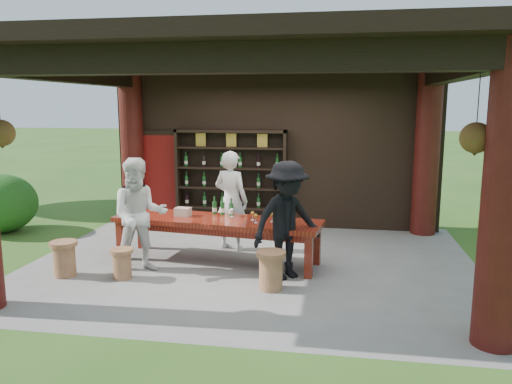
% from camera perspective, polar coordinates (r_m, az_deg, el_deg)
% --- Properties ---
extents(ground, '(90.00, 90.00, 0.00)m').
position_cam_1_polar(ground, '(8.48, -0.45, -8.14)').
color(ground, '#2D5119').
rests_on(ground, ground).
extents(pavilion, '(7.50, 6.00, 3.60)m').
position_cam_1_polar(pavilion, '(8.50, -0.06, 6.56)').
color(pavilion, slate).
rests_on(pavilion, ground).
extents(wine_shelf, '(2.40, 0.36, 2.11)m').
position_cam_1_polar(wine_shelf, '(10.75, -2.86, 1.53)').
color(wine_shelf, black).
rests_on(wine_shelf, ground).
extents(tasting_table, '(3.61, 1.37, 0.75)m').
position_cam_1_polar(tasting_table, '(8.43, -4.48, -3.80)').
color(tasting_table, '#63140E').
rests_on(tasting_table, ground).
extents(stool_near_left, '(0.36, 0.36, 0.47)m').
position_cam_1_polar(stool_near_left, '(7.97, -15.07, -7.82)').
color(stool_near_left, brown).
rests_on(stool_near_left, ground).
extents(stool_near_right, '(0.43, 0.43, 0.57)m').
position_cam_1_polar(stool_near_right, '(7.26, 1.71, -8.82)').
color(stool_near_right, brown).
rests_on(stool_near_right, ground).
extents(stool_far_left, '(0.42, 0.42, 0.55)m').
position_cam_1_polar(stool_far_left, '(8.35, -21.06, -7.02)').
color(stool_far_left, brown).
rests_on(stool_far_left, ground).
extents(host, '(0.77, 0.63, 1.82)m').
position_cam_1_polar(host, '(9.10, -2.87, -0.98)').
color(host, silver).
rests_on(host, ground).
extents(guest_woman, '(1.09, 0.99, 1.83)m').
position_cam_1_polar(guest_woman, '(8.07, -13.19, -2.63)').
color(guest_woman, silver).
rests_on(guest_woman, ground).
extents(guest_man, '(1.33, 1.26, 1.81)m').
position_cam_1_polar(guest_man, '(7.57, 3.54, -3.27)').
color(guest_man, black).
rests_on(guest_man, ground).
extents(table_bottles, '(0.40, 0.19, 0.31)m').
position_cam_1_polar(table_bottles, '(8.63, -3.83, -1.62)').
color(table_bottles, '#194C1E').
rests_on(table_bottles, tasting_table).
extents(table_glasses, '(0.90, 0.43, 0.15)m').
position_cam_1_polar(table_glasses, '(8.18, 0.20, -2.83)').
color(table_glasses, silver).
rests_on(table_glasses, tasting_table).
extents(napkin_basket, '(0.28, 0.21, 0.14)m').
position_cam_1_polar(napkin_basket, '(8.66, -8.36, -2.25)').
color(napkin_basket, '#BF6672').
rests_on(napkin_basket, tasting_table).
extents(shrubs, '(13.59, 8.57, 1.36)m').
position_cam_1_polar(shrubs, '(8.28, 15.20, -4.97)').
color(shrubs, '#194C14').
rests_on(shrubs, ground).
extents(trees, '(22.30, 10.07, 4.80)m').
position_cam_1_polar(trees, '(9.24, 25.24, 13.58)').
color(trees, '#3F2819').
rests_on(trees, ground).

